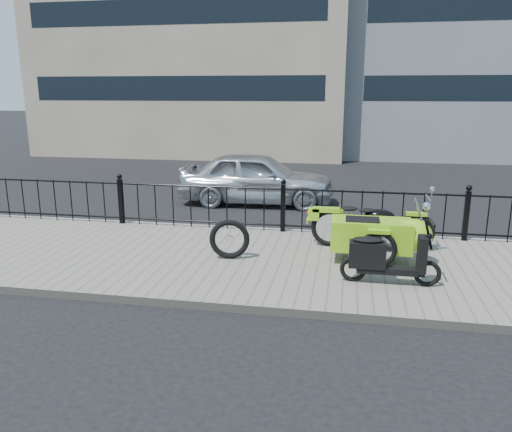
% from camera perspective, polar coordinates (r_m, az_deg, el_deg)
% --- Properties ---
extents(ground, '(120.00, 120.00, 0.00)m').
position_cam_1_polar(ground, '(9.00, 1.98, -4.69)').
color(ground, black).
rests_on(ground, ground).
extents(sidewalk, '(30.00, 3.80, 0.12)m').
position_cam_1_polar(sidewalk, '(8.52, 1.48, -5.38)').
color(sidewalk, gray).
rests_on(sidewalk, ground).
extents(curb, '(30.00, 0.10, 0.12)m').
position_cam_1_polar(curb, '(10.35, 3.17, -1.84)').
color(curb, gray).
rests_on(curb, ground).
extents(iron_fence, '(14.11, 0.11, 1.08)m').
position_cam_1_polar(iron_fence, '(10.08, 3.11, 0.83)').
color(iron_fence, black).
rests_on(iron_fence, sidewalk).
extents(building_tan, '(14.00, 8.01, 12.00)m').
position_cam_1_polar(building_tan, '(25.66, -6.43, 20.98)').
color(building_tan, tan).
rests_on(building_tan, ground).
extents(motorcycle_sidecar, '(2.28, 1.48, 0.98)m').
position_cam_1_polar(motorcycle_sidecar, '(8.62, 14.15, -1.84)').
color(motorcycle_sidecar, black).
rests_on(motorcycle_sidecar, sidewalk).
extents(scooter, '(1.46, 0.43, 0.99)m').
position_cam_1_polar(scooter, '(7.60, 14.37, -4.73)').
color(scooter, black).
rests_on(scooter, sidewalk).
extents(spare_tire, '(0.69, 0.21, 0.68)m').
position_cam_1_polar(spare_tire, '(8.46, -3.05, -2.67)').
color(spare_tire, black).
rests_on(spare_tire, sidewalk).
extents(sedan_car, '(4.07, 1.78, 1.37)m').
position_cam_1_polar(sedan_car, '(13.09, 0.10, 4.36)').
color(sedan_car, silver).
rests_on(sedan_car, ground).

